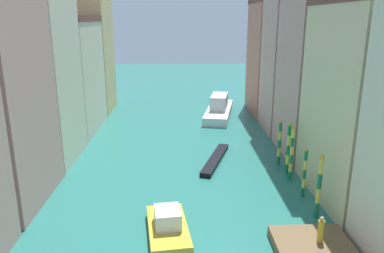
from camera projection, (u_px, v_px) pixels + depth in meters
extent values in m
plane|color=#28756B|center=(181.00, 147.00, 39.68)|extent=(154.00, 154.00, 0.00)
cube|color=beige|center=(32.00, 77.00, 34.39)|extent=(7.01, 8.37, 15.96)
cube|color=beige|center=(66.00, 78.00, 44.42)|extent=(7.01, 11.12, 12.79)
cube|color=brown|center=(60.00, 19.00, 42.56)|extent=(7.15, 11.34, 0.68)
cube|color=#DBB77A|center=(84.00, 37.00, 52.97)|extent=(7.01, 8.27, 21.33)
cube|color=beige|center=(371.00, 107.00, 26.90)|extent=(7.01, 10.17, 14.08)
cube|color=tan|center=(324.00, 61.00, 35.66)|extent=(7.01, 8.27, 18.40)
cube|color=tan|center=(297.00, 54.00, 43.72)|extent=(7.01, 7.37, 18.30)
cube|color=#C6705B|center=(277.00, 60.00, 52.80)|extent=(7.01, 9.58, 15.12)
cube|color=brown|center=(281.00, 0.00, 50.61)|extent=(7.15, 9.78, 0.77)
cylinder|color=gold|center=(321.00, 231.00, 21.67)|extent=(0.36, 0.36, 1.32)
sphere|color=tan|center=(322.00, 219.00, 21.45)|extent=(0.26, 0.26, 0.26)
cylinder|color=#197247|center=(317.00, 210.00, 25.62)|extent=(0.30, 0.30, 1.07)
cylinder|color=#E5D14C|center=(318.00, 196.00, 25.32)|extent=(0.30, 0.30, 1.07)
cylinder|color=#197247|center=(320.00, 181.00, 25.03)|extent=(0.30, 0.30, 1.07)
cylinder|color=#E5D14C|center=(321.00, 166.00, 24.73)|extent=(0.30, 0.30, 1.07)
sphere|color=gold|center=(322.00, 157.00, 24.55)|extent=(0.33, 0.33, 0.33)
cylinder|color=#197247|center=(303.00, 192.00, 28.66)|extent=(0.26, 0.26, 0.74)
cylinder|color=#E5D14C|center=(304.00, 183.00, 28.46)|extent=(0.26, 0.26, 0.74)
cylinder|color=#197247|center=(304.00, 174.00, 28.25)|extent=(0.26, 0.26, 0.74)
cylinder|color=#E5D14C|center=(305.00, 165.00, 28.05)|extent=(0.26, 0.26, 0.74)
cylinder|color=#197247|center=(306.00, 156.00, 27.84)|extent=(0.26, 0.26, 0.74)
sphere|color=gold|center=(307.00, 150.00, 27.71)|extent=(0.28, 0.28, 0.28)
cylinder|color=#197247|center=(290.00, 175.00, 31.64)|extent=(0.29, 0.29, 0.75)
cylinder|color=#E5D14C|center=(290.00, 167.00, 31.44)|extent=(0.29, 0.29, 0.75)
cylinder|color=#197247|center=(291.00, 159.00, 31.23)|extent=(0.29, 0.29, 0.75)
cylinder|color=#E5D14C|center=(292.00, 150.00, 31.02)|extent=(0.29, 0.29, 0.75)
cylinder|color=#197247|center=(292.00, 142.00, 30.82)|extent=(0.29, 0.29, 0.75)
cylinder|color=#E5D14C|center=(293.00, 133.00, 30.61)|extent=(0.29, 0.29, 0.75)
sphere|color=gold|center=(294.00, 127.00, 30.47)|extent=(0.32, 0.32, 0.32)
cylinder|color=#197247|center=(287.00, 168.00, 32.96)|extent=(0.35, 0.35, 0.87)
cylinder|color=#E5D14C|center=(288.00, 159.00, 32.71)|extent=(0.35, 0.35, 0.87)
cylinder|color=#197247|center=(288.00, 150.00, 32.47)|extent=(0.35, 0.35, 0.87)
cylinder|color=#E5D14C|center=(289.00, 140.00, 32.23)|extent=(0.35, 0.35, 0.87)
cylinder|color=#197247|center=(290.00, 131.00, 31.99)|extent=(0.35, 0.35, 0.87)
sphere|color=gold|center=(290.00, 124.00, 31.83)|extent=(0.38, 0.38, 0.38)
cylinder|color=#197247|center=(278.00, 160.00, 35.04)|extent=(0.30, 0.30, 0.80)
cylinder|color=#E5D14C|center=(279.00, 152.00, 34.82)|extent=(0.30, 0.30, 0.80)
cylinder|color=#197247|center=(279.00, 144.00, 34.59)|extent=(0.30, 0.30, 0.80)
cylinder|color=#E5D14C|center=(280.00, 136.00, 34.37)|extent=(0.30, 0.30, 0.80)
cylinder|color=#197247|center=(281.00, 127.00, 34.15)|extent=(0.30, 0.30, 0.80)
sphere|color=gold|center=(281.00, 122.00, 34.01)|extent=(0.33, 0.33, 0.33)
cube|color=white|center=(219.00, 112.00, 52.40)|extent=(5.39, 12.28, 1.12)
cube|color=silver|center=(219.00, 101.00, 51.99)|extent=(3.05, 5.28, 1.88)
cube|color=black|center=(215.00, 159.00, 35.73)|extent=(3.43, 8.08, 0.43)
cube|color=gold|center=(168.00, 230.00, 23.50)|extent=(3.07, 5.60, 0.73)
cube|color=silver|center=(168.00, 217.00, 23.26)|extent=(1.81, 2.12, 1.05)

